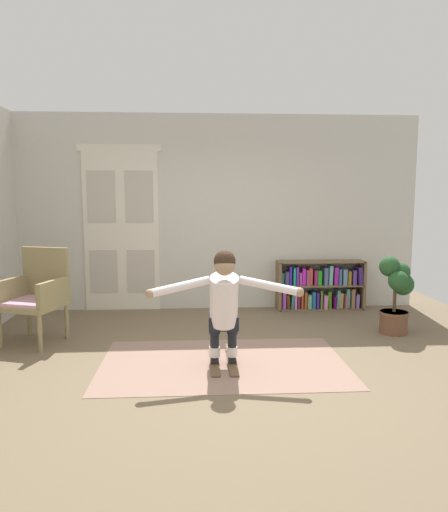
% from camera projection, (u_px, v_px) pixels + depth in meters
% --- Properties ---
extents(ground_plane, '(7.20, 7.20, 0.00)m').
position_uv_depth(ground_plane, '(231.00, 368.00, 4.78)').
color(ground_plane, brown).
extents(back_wall, '(6.00, 0.10, 2.90)m').
position_uv_depth(back_wall, '(218.00, 213.00, 7.17)').
color(back_wall, beige).
rests_on(back_wall, ground).
extents(double_door, '(1.22, 0.05, 2.45)m').
position_uv_depth(double_door, '(121.00, 228.00, 7.05)').
color(double_door, silver).
rests_on(double_door, ground).
extents(rug, '(2.51, 1.57, 0.01)m').
position_uv_depth(rug, '(223.00, 363.00, 4.90)').
color(rug, '#967464').
rests_on(rug, ground).
extents(bookshelf, '(1.31, 0.30, 0.74)m').
position_uv_depth(bookshelf, '(321.00, 287.00, 7.19)').
color(bookshelf, brown).
rests_on(bookshelf, ground).
extents(wicker_chair, '(0.75, 0.75, 1.10)m').
position_uv_depth(wicker_chair, '(37.00, 293.00, 5.56)').
color(wicker_chair, '#8F8155').
rests_on(wicker_chair, ground).
extents(potted_plant, '(0.43, 0.44, 0.97)m').
position_uv_depth(potted_plant, '(396.00, 293.00, 5.88)').
color(potted_plant, brown).
rests_on(potted_plant, ground).
extents(skis_pair, '(0.28, 0.82, 0.07)m').
position_uv_depth(skis_pair, '(223.00, 360.00, 4.92)').
color(skis_pair, brown).
rests_on(skis_pair, rug).
extents(person_skier, '(1.48, 0.54, 1.13)m').
position_uv_depth(person_skier, '(224.00, 299.00, 4.67)').
color(person_skier, white).
rests_on(person_skier, skis_pair).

